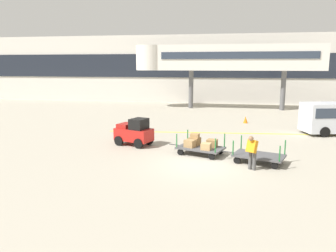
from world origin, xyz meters
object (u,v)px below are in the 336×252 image
Objects in this scene: baggage_tug at (134,132)px; baggage_handler at (252,151)px; baggage_cart_lead at (200,145)px; safety_cone_near at (245,120)px; baggage_cart_middle at (259,156)px.

baggage_handler is (6.36, -3.49, 0.11)m from baggage_tug.
safety_cone_near is (2.79, 9.95, -0.22)m from baggage_cart_lead.
safety_cone_near is at bearing 52.16° from baggage_tug.
baggage_cart_lead reaches higher than safety_cone_near.
baggage_cart_lead is 10.33m from safety_cone_near.
baggage_handler is 2.84× the size of safety_cone_near.
baggage_tug is 0.76× the size of baggage_cart_lead.
baggage_handler is at bearing -91.61° from safety_cone_near.
baggage_handler reaches higher than baggage_cart_lead.
baggage_tug is at bearing 160.97° from baggage_cart_middle.
baggage_cart_middle reaches higher than safety_cone_near.
baggage_cart_lead is 3.29m from baggage_handler.
baggage_tug reaches higher than baggage_cart_middle.
baggage_cart_lead is 1.97× the size of baggage_handler.
baggage_cart_lead is at bearing -18.65° from baggage_tug.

